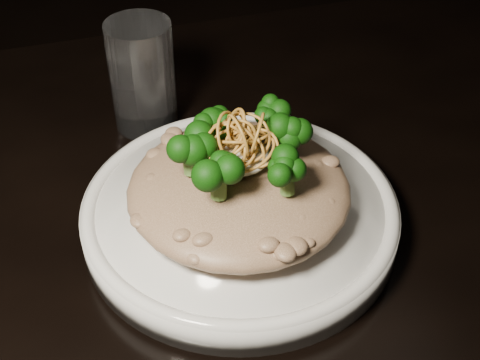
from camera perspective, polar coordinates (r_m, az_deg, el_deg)
table at (r=0.64m, az=-6.00°, el=-11.19°), size 1.10×0.80×0.75m
plate at (r=0.59m, az=0.00°, el=-3.02°), size 0.28×0.28×0.03m
risotto at (r=0.56m, az=-0.10°, el=-0.77°), size 0.19×0.19×0.04m
broccoli at (r=0.54m, az=0.39°, el=2.71°), size 0.11×0.11×0.04m
cheese at (r=0.55m, az=-0.11°, el=2.06°), size 0.05×0.05×0.01m
shallots at (r=0.54m, az=0.11°, el=4.33°), size 0.06×0.06×0.04m
drinking_glass at (r=0.70m, az=-8.32°, el=8.77°), size 0.08×0.08×0.12m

